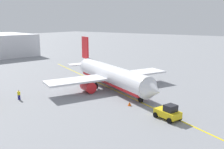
% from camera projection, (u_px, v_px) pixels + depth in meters
% --- Properties ---
extents(ground_plane, '(400.00, 400.00, 0.00)m').
position_uv_depth(ground_plane, '(112.00, 89.00, 50.52)').
color(ground_plane, gray).
extents(airplane, '(28.96, 25.83, 9.81)m').
position_uv_depth(airplane, '(111.00, 75.00, 50.33)').
color(airplane, white).
rests_on(airplane, ground).
extents(pushback_tug, '(4.06, 3.30, 2.20)m').
position_uv_depth(pushback_tug, '(168.00, 112.00, 34.81)').
color(pushback_tug, yellow).
rests_on(pushback_tug, ground).
extents(refueling_worker, '(0.60, 0.48, 1.71)m').
position_uv_depth(refueling_worker, '(19.00, 95.00, 43.58)').
color(refueling_worker, navy).
rests_on(refueling_worker, ground).
extents(safety_cone_nose, '(0.60, 0.60, 0.67)m').
position_uv_depth(safety_cone_nose, '(130.00, 104.00, 40.51)').
color(safety_cone_nose, '#F2590F').
rests_on(safety_cone_nose, ground).
extents(distant_hangar, '(30.27, 23.68, 8.40)m').
position_uv_depth(distant_hangar, '(3.00, 44.00, 100.63)').
color(distant_hangar, silver).
rests_on(distant_hangar, ground).
extents(taxi_line_marking, '(63.17, 29.22, 0.01)m').
position_uv_depth(taxi_line_marking, '(112.00, 89.00, 50.51)').
color(taxi_line_marking, yellow).
rests_on(taxi_line_marking, ground).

